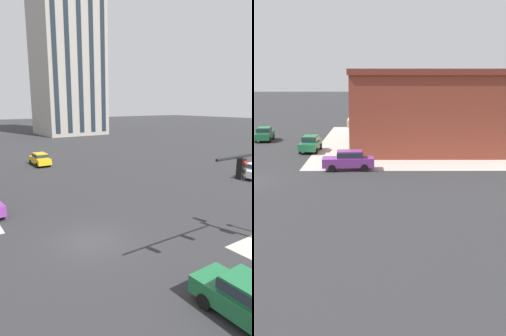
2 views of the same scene
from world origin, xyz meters
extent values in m
plane|color=#2D2D30|center=(0.00, 0.00, 0.00)|extent=(320.00, 320.00, 0.00)
cube|color=black|center=(3.56, -7.22, 5.30)|extent=(0.28, 0.28, 0.90)
sphere|color=red|center=(3.56, -7.38, 5.58)|extent=(0.18, 0.18, 0.18)
sphere|color=#282828|center=(3.56, -7.38, 5.30)|extent=(0.18, 0.18, 0.18)
sphere|color=#282828|center=(3.56, -7.38, 5.02)|extent=(0.18, 0.18, 0.18)
cube|color=#1E6B3D|center=(1.89, -9.13, 0.70)|extent=(1.81, 4.42, 0.76)
cylinder|color=black|center=(1.04, -7.78, 0.32)|extent=(0.23, 0.64, 0.64)
cylinder|color=black|center=(2.71, -7.76, 0.32)|extent=(0.23, 0.64, 0.64)
cube|color=gold|center=(4.59, 23.62, 0.70)|extent=(1.78, 4.41, 0.76)
cube|color=gold|center=(4.59, 23.47, 1.38)|extent=(1.51, 2.12, 0.60)
cube|color=#232D38|center=(4.59, 23.47, 1.38)|extent=(1.54, 2.21, 0.40)
cylinder|color=black|center=(3.76, 24.98, 0.32)|extent=(0.22, 0.64, 0.64)
cylinder|color=black|center=(5.44, 24.98, 0.32)|extent=(0.22, 0.64, 0.64)
cylinder|color=black|center=(3.75, 22.26, 0.32)|extent=(0.22, 0.64, 0.64)
cylinder|color=black|center=(5.42, 22.25, 0.32)|extent=(0.22, 0.64, 0.64)
cylinder|color=black|center=(-3.51, 6.86, 0.32)|extent=(0.26, 0.65, 0.64)
cylinder|color=black|center=(21.09, 4.07, 0.32)|extent=(0.64, 0.22, 0.64)
cube|color=#9E998E|center=(25.67, 62.15, 25.36)|extent=(16.29, 15.64, 50.73)
cube|color=#1E2833|center=(19.15, 54.27, 25.36)|extent=(1.20, 0.10, 48.70)
cube|color=#1E2833|center=(22.41, 54.27, 25.36)|extent=(1.20, 0.10, 48.70)
cube|color=#1E2833|center=(25.67, 54.27, 25.36)|extent=(1.20, 0.10, 48.70)
cube|color=#1E2833|center=(28.93, 54.27, 25.36)|extent=(1.20, 0.10, 48.70)
cube|color=#1E2833|center=(32.19, 54.27, 25.36)|extent=(1.20, 0.10, 48.70)
camera|label=1|loc=(-7.16, -14.32, 7.96)|focal=30.76mm
camera|label=2|loc=(35.31, 10.76, 8.39)|focal=50.33mm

